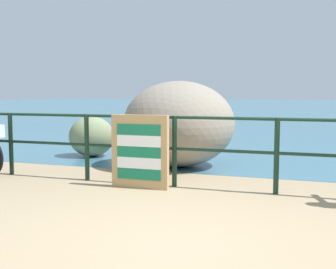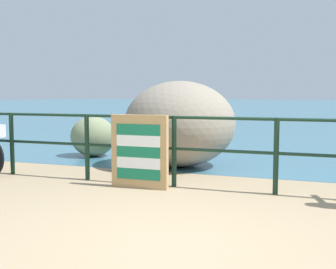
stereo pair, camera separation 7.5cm
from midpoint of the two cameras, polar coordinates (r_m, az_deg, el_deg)
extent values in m
cube|color=#937F60|center=(23.54, 16.01, 2.01)|extent=(120.00, 120.00, 0.10)
cube|color=#38667A|center=(51.66, 17.60, 3.86)|extent=(120.00, 90.00, 0.01)
cylinder|color=black|center=(7.39, -20.92, -1.18)|extent=(0.07, 0.07, 1.02)
cylinder|color=black|center=(6.57, -11.33, -1.72)|extent=(0.07, 0.07, 1.02)
cylinder|color=black|center=(5.99, 0.53, -2.32)|extent=(0.07, 0.07, 1.02)
cylinder|color=black|center=(5.71, 14.23, -2.88)|extent=(0.07, 0.07, 1.02)
cylinder|color=black|center=(5.76, 7.27, 2.22)|extent=(9.96, 0.04, 0.04)
cylinder|color=black|center=(5.80, 7.22, -2.22)|extent=(9.96, 0.04, 0.04)
cube|color=tan|center=(5.91, -4.21, -2.35)|extent=(0.84, 0.09, 1.04)
cube|color=#19704C|center=(5.91, -4.39, -5.41)|extent=(0.66, 0.01, 0.16)
cube|color=white|center=(5.88, -4.40, -3.91)|extent=(0.66, 0.01, 0.16)
cube|color=#19704C|center=(5.86, -4.41, -2.41)|extent=(0.66, 0.01, 0.16)
cube|color=white|center=(5.84, -4.42, -0.89)|extent=(0.66, 0.01, 0.16)
cube|color=#19704C|center=(5.82, -4.43, 0.63)|extent=(0.66, 0.01, 0.16)
ellipsoid|color=gray|center=(7.66, 1.20, 1.47)|extent=(2.04, 1.99, 1.57)
ellipsoid|color=gray|center=(9.03, -10.62, -0.27)|extent=(0.98, 0.87, 0.85)
camera|label=1|loc=(0.04, -90.34, -0.03)|focal=44.67mm
camera|label=2|loc=(0.04, 89.66, 0.03)|focal=44.67mm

